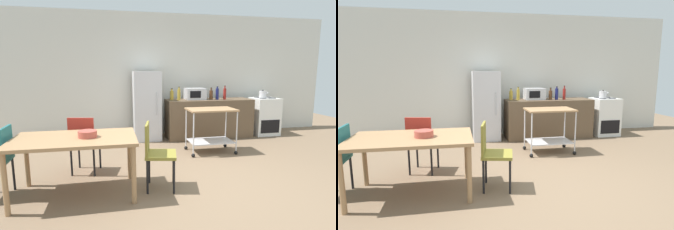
{
  "view_description": "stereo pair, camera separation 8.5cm",
  "coord_description": "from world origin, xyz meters",
  "views": [
    {
      "loc": [
        -1.31,
        -3.35,
        1.57
      ],
      "look_at": [
        -0.37,
        1.2,
        0.8
      ],
      "focal_mm": 28.89,
      "sensor_mm": 36.0,
      "label": 1
    },
    {
      "loc": [
        -1.23,
        -3.37,
        1.57
      ],
      "look_at": [
        -0.37,
        1.2,
        0.8
      ],
      "focal_mm": 28.89,
      "sensor_mm": 36.0,
      "label": 2
    }
  ],
  "objects": [
    {
      "name": "dining_table",
      "position": [
        -1.78,
        0.08,
        0.67
      ],
      "size": [
        1.5,
        0.9,
        0.75
      ],
      "color": "#A37A51",
      "rests_on": "ground_plane"
    },
    {
      "name": "stove_oven",
      "position": [
        2.35,
        2.62,
        0.45
      ],
      "size": [
        0.6,
        0.61,
        0.92
      ],
      "color": "white",
      "rests_on": "ground_plane"
    },
    {
      "name": "fruit_bowl",
      "position": [
        -1.63,
        0.05,
        0.79
      ],
      "size": [
        0.23,
        0.23,
        0.08
      ],
      "primitive_type": "cylinder",
      "color": "#B24C3F",
      "rests_on": "dining_table"
    },
    {
      "name": "chair_red",
      "position": [
        -1.75,
        0.79,
        0.52
      ],
      "size": [
        0.48,
        0.48,
        0.89
      ],
      "rotation": [
        0.0,
        0.0,
        2.92
      ],
      "color": "#B72D23",
      "rests_on": "ground_plane"
    },
    {
      "name": "bottle_sparkling_water",
      "position": [
        0.92,
        2.53,
        1.01
      ],
      "size": [
        0.08,
        0.08,
        0.28
      ],
      "color": "#4C2D19",
      "rests_on": "kitchen_counter"
    },
    {
      "name": "bottle_wine",
      "position": [
        1.07,
        2.52,
        1.03
      ],
      "size": [
        0.07,
        0.07,
        0.31
      ],
      "color": "navy",
      "rests_on": "kitchen_counter"
    },
    {
      "name": "back_wall",
      "position": [
        0.0,
        3.2,
        1.45
      ],
      "size": [
        8.4,
        0.12,
        2.9
      ],
      "primitive_type": "cube",
      "color": "silver",
      "rests_on": "ground_plane"
    },
    {
      "name": "ground_plane",
      "position": [
        0.0,
        0.0,
        0.0
      ],
      "size": [
        12.0,
        12.0,
        0.0
      ],
      "primitive_type": "plane",
      "color": "brown"
    },
    {
      "name": "kitchen_counter",
      "position": [
        0.9,
        2.6,
        0.45
      ],
      "size": [
        2.0,
        0.64,
        0.9
      ],
      "primitive_type": "cube",
      "color": "brown",
      "rests_on": "ground_plane"
    },
    {
      "name": "bottle_hot_sauce",
      "position": [
        1.25,
        2.51,
        1.04
      ],
      "size": [
        0.07,
        0.07,
        0.32
      ],
      "color": "maroon",
      "rests_on": "kitchen_counter"
    },
    {
      "name": "bottle_vinegar",
      "position": [
        0.18,
        2.6,
        1.03
      ],
      "size": [
        0.07,
        0.07,
        0.3
      ],
      "color": "gold",
      "rests_on": "kitchen_counter"
    },
    {
      "name": "bottle_sesame_oil",
      "position": [
        0.03,
        2.69,
        1.01
      ],
      "size": [
        0.08,
        0.08,
        0.26
      ],
      "color": "gold",
      "rests_on": "kitchen_counter"
    },
    {
      "name": "refrigerator",
      "position": [
        -0.55,
        2.7,
        0.78
      ],
      "size": [
        0.6,
        0.63,
        1.55
      ],
      "color": "silver",
      "rests_on": "ground_plane"
    },
    {
      "name": "microwave",
      "position": [
        0.58,
        2.66,
        1.03
      ],
      "size": [
        0.46,
        0.35,
        0.26
      ],
      "color": "silver",
      "rests_on": "kitchen_counter"
    },
    {
      "name": "kettle",
      "position": [
        2.23,
        2.52,
        1.0
      ],
      "size": [
        0.24,
        0.17,
        0.19
      ],
      "color": "silver",
      "rests_on": "stove_oven"
    },
    {
      "name": "chair_olive",
      "position": [
        -0.77,
        0.05,
        0.52
      ],
      "size": [
        0.47,
        0.47,
        0.89
      ],
      "rotation": [
        0.0,
        0.0,
        1.37
      ],
      "color": "olive",
      "rests_on": "ground_plane"
    },
    {
      "name": "kitchen_cart",
      "position": [
        0.52,
        1.45,
        0.57
      ],
      "size": [
        0.91,
        0.57,
        0.85
      ],
      "color": "#A37A51",
      "rests_on": "ground_plane"
    }
  ]
}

